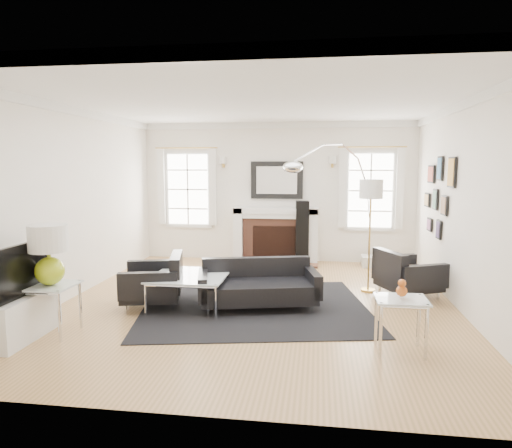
# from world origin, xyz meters

# --- Properties ---
(floor) EXTENTS (6.00, 6.00, 0.00)m
(floor) POSITION_xyz_m (0.00, 0.00, 0.00)
(floor) COLOR #9E7642
(floor) RESTS_ON ground
(back_wall) EXTENTS (5.50, 0.04, 2.80)m
(back_wall) POSITION_xyz_m (0.00, 3.00, 1.40)
(back_wall) COLOR white
(back_wall) RESTS_ON floor
(front_wall) EXTENTS (5.50, 0.04, 2.80)m
(front_wall) POSITION_xyz_m (0.00, -3.00, 1.40)
(front_wall) COLOR white
(front_wall) RESTS_ON floor
(left_wall) EXTENTS (0.04, 6.00, 2.80)m
(left_wall) POSITION_xyz_m (-2.75, 0.00, 1.40)
(left_wall) COLOR white
(left_wall) RESTS_ON floor
(right_wall) EXTENTS (0.04, 6.00, 2.80)m
(right_wall) POSITION_xyz_m (2.75, 0.00, 1.40)
(right_wall) COLOR white
(right_wall) RESTS_ON floor
(ceiling) EXTENTS (5.50, 6.00, 0.02)m
(ceiling) POSITION_xyz_m (0.00, 0.00, 2.80)
(ceiling) COLOR white
(ceiling) RESTS_ON back_wall
(crown_molding) EXTENTS (5.50, 6.00, 0.12)m
(crown_molding) POSITION_xyz_m (0.00, 0.00, 2.74)
(crown_molding) COLOR white
(crown_molding) RESTS_ON back_wall
(fireplace) EXTENTS (1.70, 0.69, 1.11)m
(fireplace) POSITION_xyz_m (0.00, 2.79, 0.54)
(fireplace) COLOR white
(fireplace) RESTS_ON floor
(mantel_mirror) EXTENTS (1.05, 0.07, 0.75)m
(mantel_mirror) POSITION_xyz_m (0.00, 2.95, 1.65)
(mantel_mirror) COLOR black
(mantel_mirror) RESTS_ON back_wall
(window_left) EXTENTS (1.24, 0.15, 1.62)m
(window_left) POSITION_xyz_m (-1.85, 2.95, 1.46)
(window_left) COLOR white
(window_left) RESTS_ON back_wall
(window_right) EXTENTS (1.24, 0.15, 1.62)m
(window_right) POSITION_xyz_m (1.85, 2.95, 1.46)
(window_right) COLOR white
(window_right) RESTS_ON back_wall
(gallery_wall) EXTENTS (0.04, 1.73, 1.29)m
(gallery_wall) POSITION_xyz_m (2.72, 1.30, 1.53)
(gallery_wall) COLOR black
(gallery_wall) RESTS_ON right_wall
(tv_unit) EXTENTS (0.35, 1.00, 1.09)m
(tv_unit) POSITION_xyz_m (-2.44, -1.70, 0.33)
(tv_unit) COLOR white
(tv_unit) RESTS_ON floor
(area_rug) EXTENTS (3.47, 3.07, 0.01)m
(area_rug) POSITION_xyz_m (-0.01, -0.22, 0.01)
(area_rug) COLOR black
(area_rug) RESTS_ON floor
(sofa) EXTENTS (1.75, 1.10, 0.53)m
(sofa) POSITION_xyz_m (0.03, -0.17, 0.29)
(sofa) COLOR black
(sofa) RESTS_ON floor
(armchair_left) EXTENTS (0.97, 1.04, 0.60)m
(armchair_left) POSITION_xyz_m (-1.38, -0.32, 0.33)
(armchair_left) COLOR black
(armchair_left) RESTS_ON floor
(armchair_right) EXTENTS (1.04, 1.09, 0.58)m
(armchair_right) POSITION_xyz_m (2.15, 0.64, 0.32)
(armchair_right) COLOR black
(armchair_right) RESTS_ON floor
(coffee_table) EXTENTS (1.01, 1.01, 0.45)m
(coffee_table) POSITION_xyz_m (-0.90, -0.29, 0.42)
(coffee_table) COLOR silver
(coffee_table) RESTS_ON floor
(side_table_left) EXTENTS (0.53, 0.53, 0.58)m
(side_table_left) POSITION_xyz_m (-2.20, -1.51, 0.48)
(side_table_left) COLOR silver
(side_table_left) RESTS_ON floor
(nesting_table) EXTENTS (0.53, 0.44, 0.58)m
(nesting_table) POSITION_xyz_m (1.71, -1.50, 0.46)
(nesting_table) COLOR silver
(nesting_table) RESTS_ON floor
(gourd_lamp) EXTENTS (0.44, 0.44, 0.70)m
(gourd_lamp) POSITION_xyz_m (-2.20, -1.51, 0.99)
(gourd_lamp) COLOR #9EB316
(gourd_lamp) RESTS_ON side_table_left
(orange_vase) EXTENTS (0.12, 0.12, 0.18)m
(orange_vase) POSITION_xyz_m (1.71, -1.50, 0.68)
(orange_vase) COLOR #C65919
(orange_vase) RESTS_ON nesting_table
(arc_floor_lamp) EXTENTS (1.71, 1.59, 2.42)m
(arc_floor_lamp) POSITION_xyz_m (1.11, 2.04, 1.31)
(arc_floor_lamp) COLOR silver
(arc_floor_lamp) RESTS_ON floor
(stick_floor_lamp) EXTENTS (0.35, 0.35, 1.74)m
(stick_floor_lamp) POSITION_xyz_m (1.63, 0.83, 1.50)
(stick_floor_lamp) COLOR gold
(stick_floor_lamp) RESTS_ON floor
(speaker_tower) EXTENTS (0.28, 0.28, 1.26)m
(speaker_tower) POSITION_xyz_m (0.53, 2.65, 0.63)
(speaker_tower) COLOR black
(speaker_tower) RESTS_ON floor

